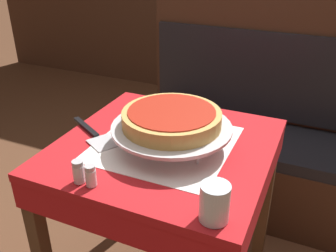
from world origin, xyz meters
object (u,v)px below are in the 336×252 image
(booth_bench, at_px, (252,146))
(pizza_server, at_px, (94,134))
(pizza_pan_stand, at_px, (172,128))
(salt_shaker, at_px, (79,172))
(water_glass_near, at_px, (215,203))
(dining_table_rear, at_px, (307,50))
(deep_dish_pizza, at_px, (172,118))
(pepper_shaker, at_px, (91,176))
(condiment_caddy, at_px, (305,30))
(dining_table_front, at_px, (165,166))

(booth_bench, bearing_deg, pizza_server, -117.00)
(pizza_pan_stand, relative_size, salt_shaker, 5.75)
(pizza_pan_stand, relative_size, water_glass_near, 3.93)
(dining_table_rear, xyz_separation_m, salt_shaker, (-0.46, -2.11, 0.13))
(deep_dish_pizza, bearing_deg, salt_shaker, -118.87)
(pizza_pan_stand, height_order, pizza_server, pizza_pan_stand)
(water_glass_near, distance_m, salt_shaker, 0.41)
(pizza_pan_stand, distance_m, pizza_server, 0.30)
(booth_bench, xyz_separation_m, water_glass_near, (0.10, -1.11, 0.46))
(water_glass_near, height_order, pepper_shaker, water_glass_near)
(salt_shaker, distance_m, pepper_shaker, 0.04)
(pizza_pan_stand, bearing_deg, condiment_caddy, 82.18)
(dining_table_front, relative_size, pepper_shaker, 11.17)
(dining_table_rear, height_order, booth_bench, booth_bench)
(pizza_pan_stand, xyz_separation_m, pepper_shaker, (-0.12, -0.30, -0.04))
(booth_bench, distance_m, pizza_server, 1.05)
(deep_dish_pizza, height_order, water_glass_near, deep_dish_pizza)
(dining_table_front, xyz_separation_m, salt_shaker, (-0.14, -0.31, 0.13))
(pizza_server, xyz_separation_m, water_glass_near, (0.54, -0.26, 0.05))
(dining_table_rear, bearing_deg, booth_bench, -98.46)
(deep_dish_pizza, height_order, salt_shaker, deep_dish_pizza)
(deep_dish_pizza, bearing_deg, pizza_server, -172.01)
(booth_bench, relative_size, pepper_shaker, 19.53)
(deep_dish_pizza, bearing_deg, water_glass_near, -50.24)
(booth_bench, height_order, deep_dish_pizza, booth_bench)
(dining_table_front, bearing_deg, booth_bench, 77.91)
(pizza_server, distance_m, water_glass_near, 0.60)
(pepper_shaker, bearing_deg, condiment_caddy, 80.01)
(dining_table_rear, bearing_deg, pepper_shaker, -101.14)
(pizza_server, distance_m, condiment_caddy, 1.95)
(booth_bench, bearing_deg, pizza_pan_stand, -99.98)
(pizza_pan_stand, relative_size, pepper_shaker, 6.15)
(dining_table_rear, bearing_deg, salt_shaker, -102.24)
(pizza_pan_stand, height_order, water_glass_near, water_glass_near)
(deep_dish_pizza, xyz_separation_m, salt_shaker, (-0.17, -0.30, -0.07))
(booth_bench, distance_m, water_glass_near, 1.21)
(pizza_server, bearing_deg, dining_table_rear, 72.46)
(dining_table_rear, height_order, water_glass_near, water_glass_near)
(pizza_pan_stand, distance_m, pepper_shaker, 0.33)
(dining_table_rear, xyz_separation_m, pizza_server, (-0.58, -1.85, 0.10))
(salt_shaker, xyz_separation_m, pepper_shaker, (0.04, 0.00, -0.00))
(water_glass_near, bearing_deg, pizza_server, 154.66)
(dining_table_front, distance_m, salt_shaker, 0.36)
(dining_table_rear, relative_size, pizza_server, 2.95)
(condiment_caddy, bearing_deg, pizza_pan_stand, -97.82)
(dining_table_front, distance_m, dining_table_rear, 1.83)
(salt_shaker, distance_m, condiment_caddy, 2.17)
(condiment_caddy, bearing_deg, dining_table_front, -98.76)
(booth_bench, relative_size, salt_shaker, 18.28)
(pizza_pan_stand, xyz_separation_m, pizza_server, (-0.29, -0.04, -0.07))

